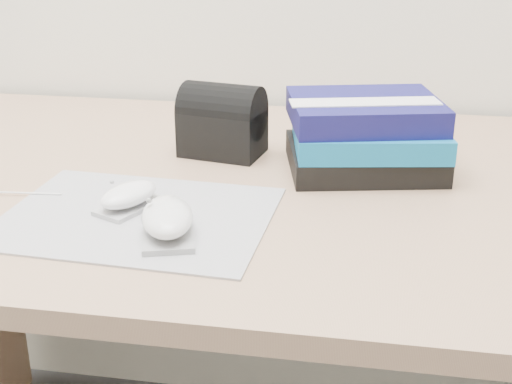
% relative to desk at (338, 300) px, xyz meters
% --- Properties ---
extents(desk, '(1.60, 0.80, 0.73)m').
position_rel_desk_xyz_m(desk, '(0.00, 0.00, 0.00)').
color(desk, '#A4795B').
rests_on(desk, ground).
extents(mousepad, '(0.36, 0.29, 0.00)m').
position_rel_desk_xyz_m(mousepad, '(-0.26, -0.23, 0.24)').
color(mousepad, gray).
rests_on(mousepad, desk).
extents(mouse_rear, '(0.08, 0.11, 0.04)m').
position_rel_desk_xyz_m(mouse_rear, '(-0.27, -0.21, 0.25)').
color(mouse_rear, '#AAAAAD').
rests_on(mouse_rear, mousepad).
extents(mouse_front, '(0.09, 0.13, 0.05)m').
position_rel_desk_xyz_m(mouse_front, '(-0.20, -0.28, 0.26)').
color(mouse_front, '#9A9A9D').
rests_on(mouse_front, mousepad).
extents(book_stack, '(0.26, 0.22, 0.11)m').
position_rel_desk_xyz_m(book_stack, '(0.03, 0.00, 0.29)').
color(book_stack, black).
rests_on(book_stack, desk).
extents(pouch, '(0.14, 0.11, 0.12)m').
position_rel_desk_xyz_m(pouch, '(-0.20, 0.04, 0.29)').
color(pouch, black).
rests_on(pouch, desk).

